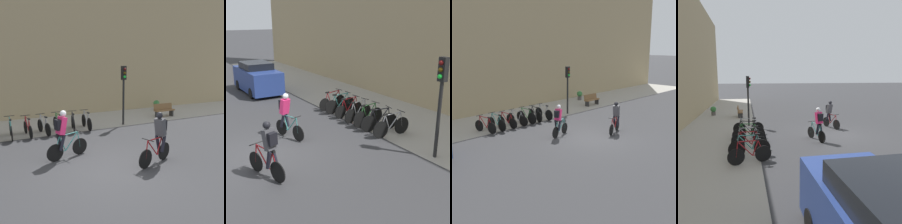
{
  "view_description": "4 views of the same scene",
  "coord_description": "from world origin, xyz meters",
  "views": [
    {
      "loc": [
        -2.85,
        -5.86,
        3.09
      ],
      "look_at": [
        1.45,
        2.75,
        1.25
      ],
      "focal_mm": 35.0,
      "sensor_mm": 36.0,
      "label": 1
    },
    {
      "loc": [
        9.58,
        -2.97,
        4.52
      ],
      "look_at": [
        0.35,
        2.86,
        1.16
      ],
      "focal_mm": 50.0,
      "sensor_mm": 36.0,
      "label": 2
    },
    {
      "loc": [
        -12.51,
        -9.95,
        4.99
      ],
      "look_at": [
        0.0,
        2.1,
        1.08
      ],
      "focal_mm": 50.0,
      "sensor_mm": 36.0,
      "label": 3
    },
    {
      "loc": [
        -11.52,
        4.98,
        3.28
      ],
      "look_at": [
        0.14,
        2.65,
        1.37
      ],
      "focal_mm": 35.0,
      "sensor_mm": 36.0,
      "label": 4
    }
  ],
  "objects": [
    {
      "name": "ground",
      "position": [
        0.0,
        0.0,
        0.0
      ],
      "size": [
        200.0,
        200.0,
        0.0
      ],
      "primitive_type": "plane",
      "color": "#333335"
    },
    {
      "name": "kerb_strip",
      "position": [
        0.0,
        6.75,
        0.0
      ],
      "size": [
        44.0,
        4.5,
        0.01
      ],
      "primitive_type": "cube",
      "color": "#A39E93",
      "rests_on": "ground"
    },
    {
      "name": "cyclist_pink",
      "position": [
        -1.11,
        1.43,
        0.95
      ],
      "size": [
        1.58,
        0.61,
        1.75
      ],
      "color": "black",
      "rests_on": "ground"
    },
    {
      "name": "cyclist_grey",
      "position": [
        1.69,
        -0.3,
        0.95
      ],
      "size": [
        1.61,
        0.63,
        1.76
      ],
      "color": "black",
      "rests_on": "ground"
    },
    {
      "name": "parked_bike_0",
      "position": [
        -3.42,
        4.92,
        0.39
      ],
      "size": [
        0.47,
        1.67,
        0.96
      ],
      "color": "black",
      "rests_on": "ground"
    },
    {
      "name": "parked_bike_1",
      "position": [
        -2.68,
        4.92,
        0.41
      ],
      "size": [
        0.46,
        1.74,
        0.98
      ],
      "color": "black",
      "rests_on": "ground"
    },
    {
      "name": "parked_bike_2",
      "position": [
        -1.94,
        4.92,
        0.39
      ],
      "size": [
        0.46,
        1.65,
        0.95
      ],
      "color": "black",
      "rests_on": "ground"
    },
    {
      "name": "parked_bike_3",
      "position": [
        -1.2,
        4.92,
        0.39
      ],
      "size": [
        0.5,
        1.66,
        0.96
      ],
      "color": "black",
      "rests_on": "ground"
    },
    {
      "name": "parked_bike_4",
      "position": [
        -0.47,
        4.92,
        0.41
      ],
      "size": [
        0.46,
        1.68,
        0.99
      ],
      "color": "black",
      "rests_on": "ground"
    },
    {
      "name": "parked_bike_5",
      "position": [
        0.27,
        4.92,
        0.41
      ],
      "size": [
        0.47,
        1.65,
        0.98
      ],
      "color": "black",
      "rests_on": "ground"
    },
    {
      "name": "parked_bike_6",
      "position": [
        1.01,
        4.92,
        0.41
      ],
      "size": [
        0.46,
        1.74,
        0.98
      ],
      "color": "black",
      "rests_on": "ground"
    },
    {
      "name": "traffic_light_pole",
      "position": [
        3.25,
        4.86,
        2.32
      ],
      "size": [
        0.26,
        0.3,
        3.34
      ],
      "color": "black",
      "rests_on": "ground"
    },
    {
      "name": "parked_car",
      "position": [
        -9.0,
        2.92,
        0.9
      ],
      "size": [
        4.3,
        1.84,
        1.85
      ],
      "color": "navy",
      "rests_on": "ground"
    }
  ]
}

